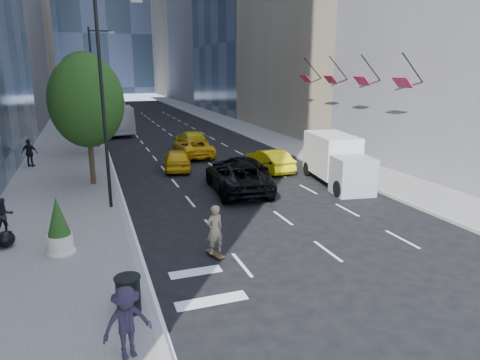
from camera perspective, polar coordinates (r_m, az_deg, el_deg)
name	(u,v)px	position (r m, az deg, el deg)	size (l,w,h in m)	color
ground	(263,220)	(19.82, 3.12, -5.41)	(160.00, 160.00, 0.00)	black
sidewalk_left	(70,136)	(47.65, -21.68, 5.47)	(6.00, 120.00, 0.15)	slate
sidewalk_right	(243,128)	(50.66, 0.42, 6.98)	(4.00, 120.00, 0.15)	slate
lamp_near	(106,90)	(21.19, -17.45, 11.34)	(2.13, 0.22, 10.00)	black
lamp_far	(95,81)	(39.17, -18.76, 12.43)	(2.13, 0.22, 10.00)	black
tree_near	(86,102)	(26.21, -19.79, 9.80)	(4.20, 4.20, 7.46)	black
tree_mid	(85,88)	(36.17, -19.98, 11.42)	(4.50, 4.50, 7.99)	black
tree_far	(85,90)	(49.19, -20.00, 11.22)	(3.90, 3.90, 6.92)	black
traffic_signal	(91,90)	(57.21, -19.19, 11.25)	(2.48, 0.53, 5.20)	black
facade_flags	(347,77)	(32.53, 14.09, 13.12)	(1.85, 13.30, 2.05)	black
skateboarder	(215,233)	(15.83, -3.38, -7.05)	(0.68, 0.45, 1.87)	#897756
black_sedan_lincoln	(237,177)	(24.20, -0.34, 0.45)	(2.86, 6.19, 1.72)	black
black_sedan_mercedes	(239,167)	(27.37, -0.11, 1.74)	(1.93, 4.74, 1.37)	black
taxi_a	(177,159)	(29.81, -8.38, 2.75)	(1.75, 4.34, 1.48)	#D6A10B
taxi_b	(269,160)	(29.18, 3.91, 2.64)	(1.59, 4.57, 1.50)	#FFE90D
taxi_c	(193,147)	(34.20, -6.27, 4.35)	(2.48, 5.38, 1.50)	#E1A20B
taxi_d	(191,140)	(37.79, -6.52, 5.34)	(2.15, 5.29, 1.54)	#D9BC0B
city_bus	(110,116)	(50.04, -16.94, 8.13)	(2.85, 12.20, 3.40)	silver
box_truck	(337,160)	(26.33, 12.75, 2.62)	(3.06, 6.32, 2.90)	silver
pedestrian_a	(4,216)	(20.13, -28.95, -4.20)	(0.74, 0.58, 1.53)	black
pedestrian_b	(30,153)	(33.14, -26.23, 3.26)	(1.14, 0.48, 1.95)	black
pedestrian_c	(127,323)	(10.79, -14.84, -17.92)	(1.16, 0.67, 1.80)	#211C2B
trash_can	(128,295)	(12.73, -14.66, -14.62)	(0.68, 0.68, 1.01)	black
planter_shrub	(59,227)	(17.05, -23.03, -5.78)	(0.90, 0.90, 2.15)	beige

